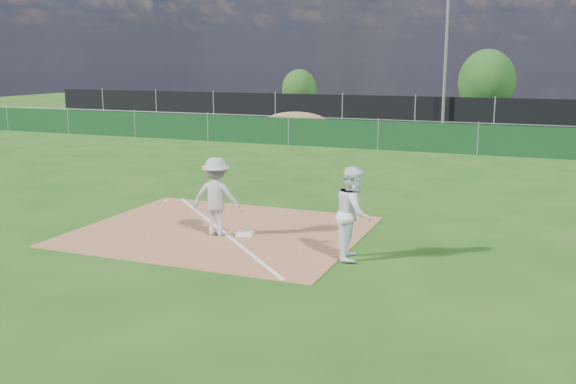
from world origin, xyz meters
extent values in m
plane|color=#204E10|center=(0.00, 10.00, 0.00)|extent=(90.00, 90.00, 0.00)
cube|color=#9B643E|center=(0.00, 1.00, 0.01)|extent=(6.00, 5.00, 0.02)
cube|color=white|center=(0.00, 1.00, 0.03)|extent=(5.01, 5.01, 0.01)
cube|color=black|center=(0.00, 15.00, 0.60)|extent=(44.00, 0.05, 1.20)
ellipsoid|color=olive|center=(-5.00, 18.50, 0.58)|extent=(3.38, 2.60, 1.17)
cube|color=black|center=(0.00, 23.00, 0.90)|extent=(46.00, 0.04, 1.80)
cube|color=black|center=(0.00, 28.00, 0.01)|extent=(46.00, 9.00, 0.01)
cylinder|color=slate|center=(1.50, 22.70, 4.00)|extent=(0.16, 0.16, 8.00)
cube|color=white|center=(0.63, 0.88, 0.06)|extent=(0.40, 0.40, 0.07)
imported|color=#BBBBBE|center=(0.09, 0.66, 0.85)|extent=(1.16, 0.77, 1.66)
sphere|color=white|center=(-1.21, 0.73, 0.63)|extent=(0.08, 0.08, 0.08)
imported|color=white|center=(3.20, 0.22, 0.88)|extent=(0.83, 0.97, 1.76)
imported|color=#B9BCC2|center=(-4.65, 27.94, 0.69)|extent=(4.15, 2.09, 1.35)
imported|color=black|center=(-1.35, 26.69, 0.77)|extent=(4.89, 2.76, 1.52)
imported|color=black|center=(3.75, 27.57, 0.74)|extent=(5.14, 2.25, 1.47)
cylinder|color=#382316|center=(-10.42, 33.19, 0.42)|extent=(0.24, 0.24, 0.85)
ellipsoid|color=#1E4B15|center=(-10.42, 33.19, 1.56)|extent=(2.54, 2.54, 2.93)
cylinder|color=#382316|center=(2.64, 33.68, 0.62)|extent=(0.24, 0.24, 1.23)
ellipsoid|color=#1C4814|center=(2.64, 33.68, 2.26)|extent=(3.70, 3.70, 4.26)
camera|label=1|loc=(6.37, -11.01, 3.67)|focal=40.00mm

